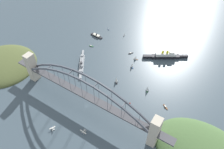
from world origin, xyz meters
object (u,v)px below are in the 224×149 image
Objects in this scene: ocean_liner at (165,55)px; small_boat_2 at (131,53)px; seaplane_second_in_formation at (53,128)px; small_boat_7 at (132,65)px; harbor_arch_bridge at (85,94)px; harbor_ferry_steamer at (96,36)px; seaplane_taxiing_near_bridge at (84,132)px; small_boat_6 at (148,88)px; small_boat_8 at (124,34)px; small_boat_1 at (165,107)px; small_boat_3 at (116,80)px; small_boat_0 at (136,58)px; small_boat_4 at (108,29)px; naval_cruiser at (82,64)px; small_boat_5 at (91,46)px; channel_marker_buoy at (130,103)px.

ocean_liner reaches higher than small_boat_2.
seaplane_second_in_formation is 191.28m from small_boat_7.
harbor_arch_bridge is 202.80m from harbor_ferry_steamer.
seaplane_taxiing_near_bridge is 205.54m from small_boat_2.
small_boat_6 is 172.99m from small_boat_8.
small_boat_1 is at bearing 31.72° from harbor_arch_bridge.
small_boat_6 is at bearing 12.36° from small_boat_3.
harbor_arch_bridge reaches higher than small_boat_0.
small_boat_4 is (-108.32, 137.30, -4.85)m from small_boat_3.
small_boat_6 is (166.07, -124.64, 4.71)m from small_boat_4.
small_boat_2 is (97.95, -11.19, -1.37)m from harbor_ferry_steamer.
seaplane_second_in_formation is 0.85× the size of small_boat_1.
naval_cruiser reaches higher than small_boat_1.
naval_cruiser is at bearing -71.40° from harbor_ferry_steamer.
small_boat_3 is (83.80, -2.66, 2.57)m from naval_cruiser.
small_boat_4 is at bearing 78.71° from harbor_ferry_steamer.
small_boat_7 is at bearing 149.60° from small_boat_1.
ocean_liner is at bearing 113.16° from small_boat_1.
small_boat_2 is 1.00× the size of small_boat_5.
ocean_liner is 11.58× the size of small_boat_4.
small_boat_2 is at bearing 52.20° from naval_cruiser.
harbor_arch_bridge is 43.01× the size of small_boat_8.
small_boat_6 reaches higher than channel_marker_buoy.
seaplane_second_in_formation is 1.27× the size of small_boat_4.
harbor_arch_bridge is 79.34m from channel_marker_buoy.
harbor_arch_bridge reaches higher than small_boat_2.
small_boat_8 is (-67.77, 85.02, -1.72)m from small_boat_7.
small_boat_6 is at bearing 59.70° from seaplane_second_in_formation.
small_boat_6 is at bearing 73.76° from channel_marker_buoy.
small_boat_7 reaches higher than channel_marker_buoy.
ocean_liner is at bearing 18.99° from small_boat_5.
small_boat_0 is 1.36× the size of small_boat_8.
harbor_ferry_steamer reaches higher than channel_marker_buoy.
small_boat_4 is 0.60× the size of small_boat_6.
small_boat_2 is 132.91m from channel_marker_buoy.
small_boat_3 is at bearing -65.19° from small_boat_8.
harbor_arch_bridge reaches higher than channel_marker_buoy.
channel_marker_buoy is (129.31, -32.02, -1.88)m from naval_cruiser.
harbor_ferry_steamer is at bearing 154.52° from small_boat_1.
harbor_ferry_steamer is at bearing 168.85° from small_boat_0.
harbor_arch_bridge is at bearing -148.28° from small_boat_1.
small_boat_6 reaches higher than small_boat_7.
seaplane_second_in_formation is 275.24m from small_boat_8.
harbor_arch_bridge is at bearing 75.33° from seaplane_second_in_formation.
seaplane_second_in_formation is 0.76× the size of small_boat_6.
naval_cruiser is at bearing -151.15° from small_boat_7.
small_boat_0 reaches higher than small_boat_2.
seaplane_taxiing_near_bridge is 48.11m from seaplane_second_in_formation.
naval_cruiser is 149.61m from seaplane_second_in_formation.
naval_cruiser is at bearing 111.26° from seaplane_second_in_formation.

